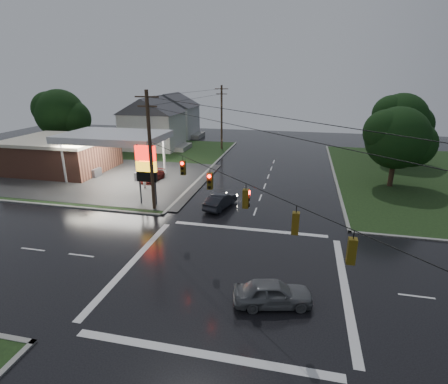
% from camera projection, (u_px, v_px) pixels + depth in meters
% --- Properties ---
extents(ground, '(120.00, 120.00, 0.00)m').
position_uv_depth(ground, '(232.00, 274.00, 22.64)').
color(ground, black).
rests_on(ground, ground).
extents(grass_nw, '(36.00, 36.00, 0.08)m').
position_uv_depth(grass_nw, '(96.00, 160.00, 52.04)').
color(grass_nw, black).
rests_on(grass_nw, ground).
extents(gas_station, '(26.20, 18.00, 5.60)m').
position_uv_depth(gas_station, '(69.00, 152.00, 45.34)').
color(gas_station, '#2D2D2D').
rests_on(gas_station, ground).
extents(pylon_sign, '(2.00, 0.35, 6.00)m').
position_uv_depth(pylon_sign, '(146.00, 165.00, 33.22)').
color(pylon_sign, '#59595E').
rests_on(pylon_sign, ground).
extents(utility_pole_nw, '(2.20, 0.32, 11.00)m').
position_uv_depth(utility_pole_nw, '(150.00, 150.00, 31.53)').
color(utility_pole_nw, '#382619').
rests_on(utility_pole_nw, ground).
extents(utility_pole_n, '(2.20, 0.32, 10.50)m').
position_uv_depth(utility_pole_n, '(222.00, 117.00, 57.92)').
color(utility_pole_n, '#382619').
rests_on(utility_pole_n, ground).
extents(traffic_signals, '(26.87, 26.87, 1.47)m').
position_uv_depth(traffic_signals, '(233.00, 178.00, 20.52)').
color(traffic_signals, black).
rests_on(traffic_signals, ground).
extents(house_near, '(11.05, 8.48, 8.60)m').
position_uv_depth(house_near, '(153.00, 123.00, 58.80)').
color(house_near, silver).
rests_on(house_near, ground).
extents(house_far, '(11.05, 8.48, 8.60)m').
position_uv_depth(house_far, '(173.00, 115.00, 70.09)').
color(house_far, silver).
rests_on(house_far, ground).
extents(tree_nw_behind, '(8.93, 7.60, 10.00)m').
position_uv_depth(tree_nw_behind, '(61.00, 114.00, 55.37)').
color(tree_nw_behind, black).
rests_on(tree_nw_behind, ground).
extents(tree_ne_near, '(7.99, 6.80, 8.98)m').
position_uv_depth(tree_ne_near, '(399.00, 138.00, 38.20)').
color(tree_ne_near, black).
rests_on(tree_ne_near, ground).
extents(tree_ne_far, '(8.46, 7.20, 9.80)m').
position_uv_depth(tree_ne_far, '(402.00, 120.00, 48.45)').
color(tree_ne_far, black).
rests_on(tree_ne_far, ground).
extents(car_north, '(2.60, 4.64, 1.45)m').
position_uv_depth(car_north, '(220.00, 201.00, 33.51)').
color(car_north, black).
rests_on(car_north, ground).
extents(car_crossing, '(4.71, 2.80, 1.50)m').
position_uv_depth(car_crossing, '(273.00, 293.00, 19.40)').
color(car_crossing, slate).
rests_on(car_crossing, ground).
extents(car_pump, '(2.17, 4.20, 1.17)m').
position_uv_depth(car_pump, '(152.00, 176.00, 41.82)').
color(car_pump, '#561613').
rests_on(car_pump, ground).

